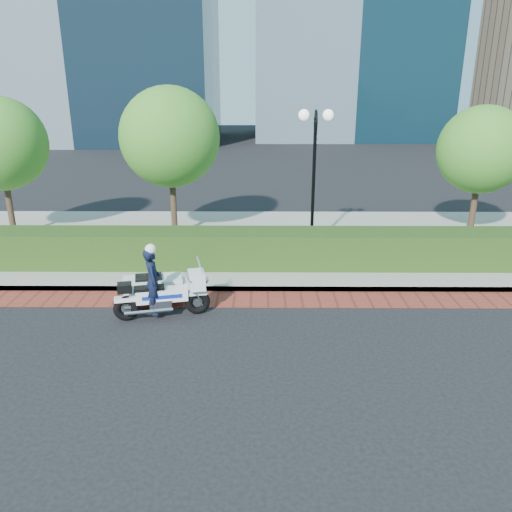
{
  "coord_description": "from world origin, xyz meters",
  "views": [
    {
      "loc": [
        -0.63,
        -9.78,
        4.98
      ],
      "look_at": [
        -0.71,
        1.9,
        1.0
      ],
      "focal_mm": 35.0,
      "sensor_mm": 36.0,
      "label": 1
    }
  ],
  "objects_px": {
    "police_motorcycle": "(157,288)",
    "tree_c": "(482,150)",
    "lamppost": "(314,158)",
    "tree_b": "(170,137)",
    "tree_a": "(0,144)"
  },
  "relations": [
    {
      "from": "tree_b",
      "to": "lamppost",
      "type": "bearing_deg",
      "value": -16.11
    },
    {
      "from": "lamppost",
      "to": "tree_b",
      "type": "distance_m",
      "value": 4.71
    },
    {
      "from": "tree_c",
      "to": "lamppost",
      "type": "bearing_deg",
      "value": -166.7
    },
    {
      "from": "police_motorcycle",
      "to": "tree_c",
      "type": "bearing_deg",
      "value": 17.85
    },
    {
      "from": "tree_c",
      "to": "police_motorcycle",
      "type": "distance_m",
      "value": 11.33
    },
    {
      "from": "tree_a",
      "to": "police_motorcycle",
      "type": "height_order",
      "value": "tree_a"
    },
    {
      "from": "tree_a",
      "to": "tree_c",
      "type": "distance_m",
      "value": 15.5
    },
    {
      "from": "tree_a",
      "to": "tree_c",
      "type": "height_order",
      "value": "tree_a"
    },
    {
      "from": "tree_a",
      "to": "tree_b",
      "type": "relative_size",
      "value": 0.94
    },
    {
      "from": "lamppost",
      "to": "police_motorcycle",
      "type": "height_order",
      "value": "lamppost"
    },
    {
      "from": "lamppost",
      "to": "tree_a",
      "type": "xyz_separation_m",
      "value": [
        -10.0,
        1.3,
        0.26
      ]
    },
    {
      "from": "lamppost",
      "to": "police_motorcycle",
      "type": "distance_m",
      "value": 6.39
    },
    {
      "from": "tree_b",
      "to": "tree_c",
      "type": "bearing_deg",
      "value": -0.0
    },
    {
      "from": "tree_a",
      "to": "lamppost",
      "type": "bearing_deg",
      "value": -7.41
    },
    {
      "from": "tree_a",
      "to": "police_motorcycle",
      "type": "xyz_separation_m",
      "value": [
        6.02,
        -5.71,
        -2.62
      ]
    }
  ]
}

